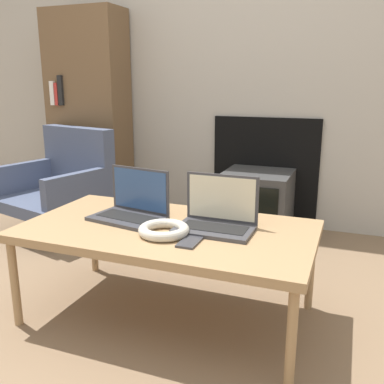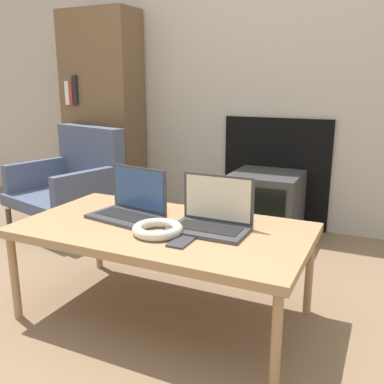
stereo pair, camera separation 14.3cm
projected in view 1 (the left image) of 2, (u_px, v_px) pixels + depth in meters
The scene contains 10 objects.
ground_plane at pixel (128, 364), 1.61m from camera, with size 14.00×14.00×0.00m, color #7A6047.
wall_back at pixel (254, 44), 2.98m from camera, with size 7.00×0.08×2.60m.
table at pixel (167, 234), 1.85m from camera, with size 1.25×0.68×0.43m.
laptop_left at pixel (132, 207), 1.95m from camera, with size 0.35×0.26×0.22m.
laptop_right at pixel (217, 217), 1.81m from camera, with size 0.32×0.21×0.22m.
headphones at pixel (164, 230), 1.74m from camera, with size 0.21×0.21×0.04m.
phone at pixel (191, 241), 1.66m from camera, with size 0.07×0.15×0.01m.
tv at pixel (257, 203), 2.95m from camera, with size 0.45×0.46×0.44m.
armchair at pixel (63, 181), 3.02m from camera, with size 0.78×0.75×0.72m.
bookshelf at pixel (89, 115), 3.36m from camera, with size 0.60×0.32×1.56m.
Camera 1 is at (0.73, -1.22, 1.03)m, focal length 40.00 mm.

